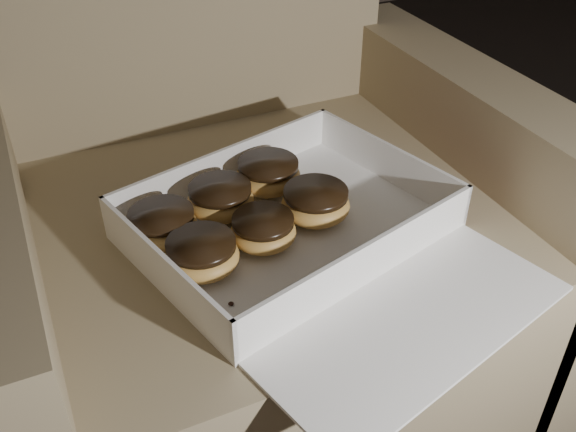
{
  "coord_description": "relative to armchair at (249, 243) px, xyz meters",
  "views": [
    {
      "loc": [
        -0.64,
        -0.36,
        0.97
      ],
      "look_at": [
        -0.34,
        0.3,
        0.44
      ],
      "focal_mm": 40.0,
      "sensor_mm": 36.0,
      "label": 1
    }
  ],
  "objects": [
    {
      "name": "donut_b",
      "position": [
        -0.16,
        -0.1,
        0.16
      ],
      "size": [
        0.1,
        0.1,
        0.05
      ],
      "color": "#E1A84E",
      "rests_on": "bakery_box"
    },
    {
      "name": "crumb_a",
      "position": [
        -0.12,
        -0.26,
        0.13
      ],
      "size": [
        0.01,
        0.01,
        0.0
      ],
      "primitive_type": "ellipsoid",
      "color": "black",
      "rests_on": "bakery_box"
    },
    {
      "name": "crumb_b",
      "position": [
        -0.04,
        -0.19,
        0.13
      ],
      "size": [
        0.01,
        0.01,
        0.0
      ],
      "primitive_type": "ellipsoid",
      "color": "black",
      "rests_on": "bakery_box"
    },
    {
      "name": "donut_a",
      "position": [
        -0.04,
        -0.17,
        0.15
      ],
      "size": [
        0.09,
        0.09,
        0.04
      ],
      "color": "#E1A84E",
      "rests_on": "bakery_box"
    },
    {
      "name": "bakery_box",
      "position": [
        0.02,
        -0.19,
        0.14
      ],
      "size": [
        0.52,
        0.57,
        0.07
      ],
      "rotation": [
        0.0,
        0.0,
        0.27
      ],
      "color": "white",
      "rests_on": "armchair"
    },
    {
      "name": "crumb_c",
      "position": [
        0.02,
        -0.26,
        0.13
      ],
      "size": [
        0.01,
        0.01,
        0.0
      ],
      "primitive_type": "ellipsoid",
      "color": "black",
      "rests_on": "bakery_box"
    },
    {
      "name": "donut_d",
      "position": [
        -0.07,
        -0.08,
        0.16
      ],
      "size": [
        0.1,
        0.1,
        0.05
      ],
      "color": "#E1A84E",
      "rests_on": "bakery_box"
    },
    {
      "name": "donut_e",
      "position": [
        -0.13,
        -0.18,
        0.16
      ],
      "size": [
        0.1,
        0.1,
        0.05
      ],
      "color": "#E1A84E",
      "rests_on": "bakery_box"
    },
    {
      "name": "armchair",
      "position": [
        0.0,
        0.0,
        0.0
      ],
      "size": [
        0.89,
        0.75,
        0.93
      ],
      "color": "#998761",
      "rests_on": "floor"
    },
    {
      "name": "donut_c",
      "position": [
        0.02,
        -0.04,
        0.16
      ],
      "size": [
        0.1,
        0.1,
        0.05
      ],
      "color": "#E1A84E",
      "rests_on": "bakery_box"
    },
    {
      "name": "donut_f",
      "position": [
        0.05,
        -0.14,
        0.16
      ],
      "size": [
        0.1,
        0.1,
        0.05
      ],
      "color": "#E1A84E",
      "rests_on": "bakery_box"
    }
  ]
}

